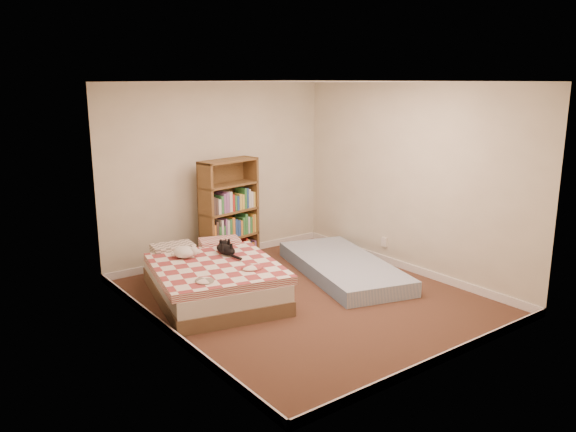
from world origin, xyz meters
TOP-DOWN VIEW (x-y plane):
  - room at (0.00, 0.00)m, footprint 3.51×4.01m
  - bed at (-0.86, 0.72)m, footprint 1.69×2.11m
  - bookshelf at (0.00, 1.75)m, footprint 0.94×0.46m
  - floor_mattress at (0.93, 0.37)m, footprint 1.55×2.38m
  - black_cat at (-0.59, 0.85)m, footprint 0.29×0.61m
  - white_dog at (-1.05, 1.00)m, footprint 0.29×0.31m

SIDE VIEW (x-z plane):
  - floor_mattress at x=0.93m, z-range 0.00..0.20m
  - bed at x=-0.86m, z-range -0.02..0.48m
  - black_cat at x=-0.59m, z-range 0.44..0.58m
  - white_dog at x=-1.05m, z-range 0.45..0.59m
  - bookshelf at x=0.00m, z-range -0.19..1.28m
  - room at x=0.00m, z-range -0.06..2.45m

